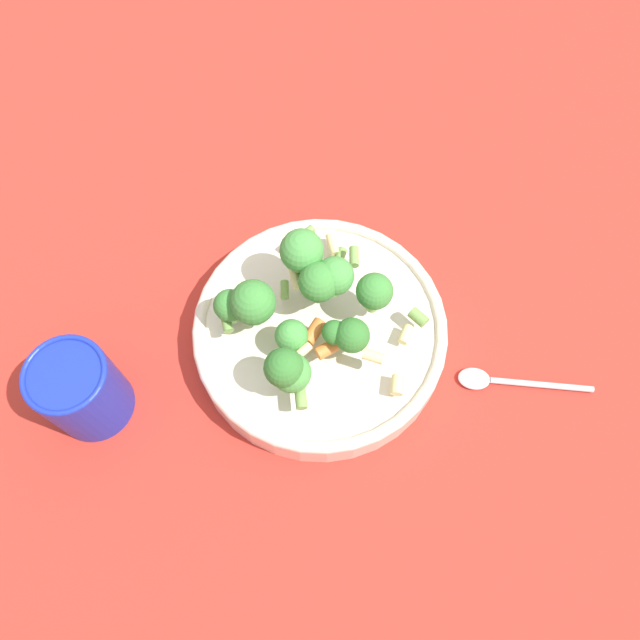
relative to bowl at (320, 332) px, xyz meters
name	(u,v)px	position (x,y,z in m)	size (l,w,h in m)	color
ground_plane	(320,341)	(0.00, 0.00, -0.02)	(3.00, 3.00, 0.00)	#B72D23
bowl	(320,332)	(0.00, 0.00, 0.00)	(0.28, 0.28, 0.05)	beige
pasta_salad	(304,307)	(0.01, 0.01, 0.07)	(0.21, 0.19, 0.09)	#8CB766
cup	(81,390)	(0.13, 0.22, 0.03)	(0.08, 0.08, 0.10)	#192DAD
spoon	(499,381)	(-0.18, -0.10, -0.02)	(0.13, 0.10, 0.01)	silver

